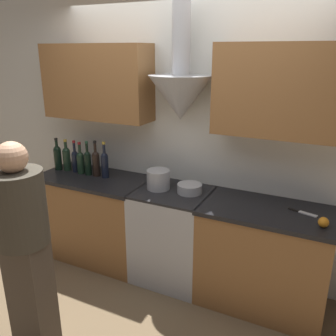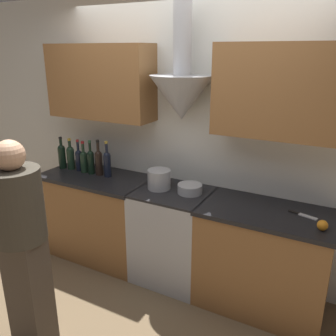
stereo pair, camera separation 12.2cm
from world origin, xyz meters
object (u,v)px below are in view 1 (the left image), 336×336
wine_bottle_0 (58,156)px  wine_bottle_6 (105,163)px  wine_bottle_4 (88,162)px  stock_pot (158,179)px  orange_fruit (323,222)px  person_foreground_left (24,244)px  wine_bottle_1 (67,158)px  wine_bottle_3 (81,161)px  stove_range (173,234)px  wine_bottle_2 (75,160)px  mixing_bowl (190,188)px  wine_bottle_5 (96,162)px

wine_bottle_0 → wine_bottle_6: 0.59m
wine_bottle_4 → stock_pot: (0.81, -0.03, -0.05)m
orange_fruit → person_foreground_left: person_foreground_left is taller
orange_fruit → person_foreground_left: size_ratio=0.05×
wine_bottle_1 → wine_bottle_3: bearing=-4.8°
stock_pot → person_foreground_left: (-0.38, -1.22, -0.12)m
wine_bottle_3 → wine_bottle_4: bearing=-2.5°
stove_range → person_foreground_left: person_foreground_left is taller
wine_bottle_4 → wine_bottle_3: bearing=177.5°
stock_pot → person_foreground_left: 1.28m
wine_bottle_3 → stock_pot: bearing=-1.9°
wine_bottle_4 → wine_bottle_6: size_ratio=0.96×
wine_bottle_2 → person_foreground_left: person_foreground_left is taller
orange_fruit → wine_bottle_1: bearing=175.7°
wine_bottle_1 → mixing_bowl: bearing=-0.5°
stove_range → wine_bottle_2: wine_bottle_2 is taller
wine_bottle_0 → stock_pot: bearing=-1.1°
wine_bottle_2 → wine_bottle_3: bearing=-11.6°
wine_bottle_4 → wine_bottle_6: (0.20, 0.01, 0.01)m
wine_bottle_4 → person_foreground_left: size_ratio=0.22×
wine_bottle_6 → mixing_bowl: size_ratio=1.66×
wine_bottle_6 → wine_bottle_5: bearing=178.6°
person_foreground_left → wine_bottle_4: bearing=109.1°
wine_bottle_2 → wine_bottle_6: wine_bottle_6 is taller
wine_bottle_2 → person_foreground_left: 1.42m
wine_bottle_0 → mixing_bowl: size_ratio=1.56×
wine_bottle_2 → wine_bottle_1: bearing=-179.6°
stove_range → orange_fruit: size_ratio=11.76×
stove_range → wine_bottle_2: (-1.14, 0.05, 0.57)m
mixing_bowl → orange_fruit: (1.11, -0.17, -0.00)m
wine_bottle_6 → orange_fruit: 2.03m
wine_bottle_1 → wine_bottle_5: bearing=-1.2°
wine_bottle_3 → person_foreground_left: person_foreground_left is taller
wine_bottle_2 → wine_bottle_6: 0.38m
wine_bottle_0 → stock_pot: wine_bottle_0 is taller
person_foreground_left → wine_bottle_3: bearing=112.9°
mixing_bowl → wine_bottle_3: bearing=-179.8°
wine_bottle_5 → wine_bottle_6: wine_bottle_6 is taller
wine_bottle_1 → wine_bottle_5: wine_bottle_5 is taller
stove_range → wine_bottle_4: wine_bottle_4 is taller
wine_bottle_6 → mixing_bowl: 0.91m
wine_bottle_5 → stock_pot: 0.72m
wine_bottle_5 → wine_bottle_4: bearing=-172.5°
stove_range → wine_bottle_2: 1.28m
wine_bottle_1 → orange_fruit: bearing=-4.3°
wine_bottle_0 → wine_bottle_4: 0.39m
wine_bottle_6 → wine_bottle_0: bearing=-178.8°
stock_pot → mixing_bowl: bearing=6.5°
stove_range → person_foreground_left: size_ratio=0.57×
stove_range → wine_bottle_6: bearing=177.5°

